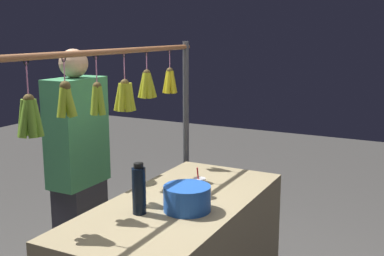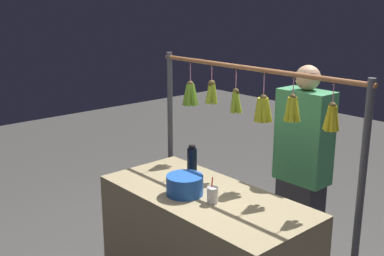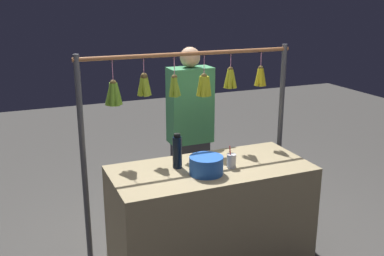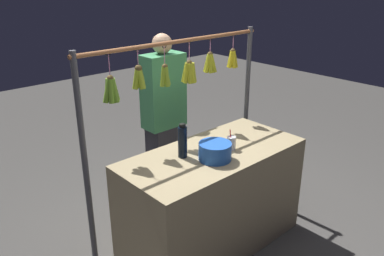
% 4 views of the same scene
% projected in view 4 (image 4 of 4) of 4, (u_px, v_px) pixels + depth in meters
% --- Properties ---
extents(ground_plane, '(12.00, 12.00, 0.00)m').
position_uv_depth(ground_plane, '(211.00, 242.00, 3.37)').
color(ground_plane, '#464441').
extents(market_counter, '(1.50, 0.70, 0.86)m').
position_uv_depth(market_counter, '(212.00, 199.00, 3.21)').
color(market_counter, tan).
rests_on(market_counter, ground).
extents(display_rack, '(1.81, 0.13, 1.70)m').
position_uv_depth(display_rack, '(176.00, 97.00, 3.20)').
color(display_rack, '#4C4C51').
rests_on(display_rack, ground).
extents(water_bottle, '(0.07, 0.07, 0.26)m').
position_uv_depth(water_bottle, '(183.00, 141.00, 2.93)').
color(water_bottle, black).
rests_on(water_bottle, market_counter).
extents(blue_bucket, '(0.24, 0.24, 0.13)m').
position_uv_depth(blue_bucket, '(215.00, 151.00, 2.91)').
color(blue_bucket, blue).
rests_on(blue_bucket, market_counter).
extents(drink_cup, '(0.07, 0.07, 0.17)m').
position_uv_depth(drink_cup, '(231.00, 143.00, 3.08)').
color(drink_cup, silver).
rests_on(drink_cup, market_counter).
extents(vendor_person, '(0.39, 0.21, 1.66)m').
position_uv_depth(vendor_person, '(164.00, 123.00, 3.75)').
color(vendor_person, '#2D2D38').
rests_on(vendor_person, ground).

